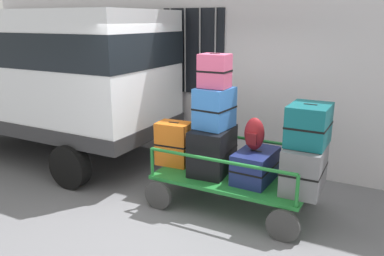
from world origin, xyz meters
TOP-DOWN VIEW (x-y plane):
  - ground_plane at (0.00, 0.00)m, footprint 40.00×40.00m
  - building_wall at (-0.00, 2.25)m, footprint 12.00×0.38m
  - van at (-3.57, 0.90)m, footprint 5.01×2.11m
  - luggage_cart at (0.50, 0.53)m, footprint 2.16×1.23m
  - cart_railing at (0.50, 0.53)m, footprint 2.04×1.10m
  - suitcase_left_bottom at (-0.47, 0.54)m, footprint 0.52×0.39m
  - suitcase_midleft_bottom at (0.17, 0.52)m, footprint 0.55×0.78m
  - suitcase_midleft_middle at (0.17, 0.56)m, footprint 0.48×0.56m
  - suitcase_midleft_top at (0.17, 0.55)m, footprint 0.40×0.32m
  - suitcase_center_bottom at (0.82, 0.52)m, footprint 0.49×0.75m
  - suitcase_midright_bottom at (1.46, 0.51)m, footprint 0.49×0.74m
  - suitcase_midright_middle at (1.46, 0.57)m, footprint 0.49×0.62m
  - backpack at (0.77, 0.53)m, footprint 0.27×0.22m

SIDE VIEW (x-z plane):
  - ground_plane at x=0.00m, z-range 0.00..0.00m
  - luggage_cart at x=0.50m, z-range 0.15..0.60m
  - suitcase_center_bottom at x=0.82m, z-range 0.45..0.87m
  - suitcase_midright_bottom at x=1.46m, z-range 0.45..1.04m
  - suitcase_midleft_bottom at x=0.17m, z-range 0.45..1.10m
  - suitcase_left_bottom at x=-0.47m, z-range 0.45..1.10m
  - cart_railing at x=0.50m, z-range 0.59..1.00m
  - backpack at x=0.77m, z-range 0.88..1.32m
  - suitcase_midright_middle at x=1.46m, z-range 1.04..1.56m
  - suitcase_midleft_middle at x=0.17m, z-range 1.10..1.66m
  - van at x=-3.57m, z-range 0.32..3.02m
  - suitcase_midleft_top at x=0.17m, z-range 1.66..2.12m
  - building_wall at x=0.00m, z-range 0.00..5.00m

